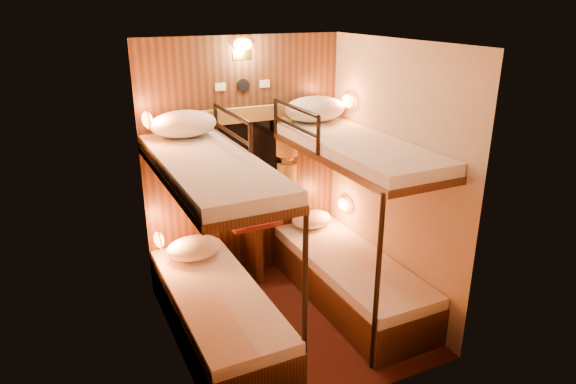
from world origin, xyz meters
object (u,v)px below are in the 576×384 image
bunk_left (216,278)px  bunk_right (351,247)px  table (254,241)px  bottle_left (251,209)px  bottle_right (266,208)px

bunk_left → bunk_right: size_ratio=1.00×
table → bottle_left: 0.33m
bunk_left → bottle_right: bunk_left is taller
bunk_left → bottle_left: bunk_left is taller
bottle_left → bottle_right: bottle_right is taller
bunk_right → bottle_right: size_ratio=7.72×
bunk_left → bunk_right: (1.30, 0.00, 0.00)m
bottle_right → table: bearing=177.4°
table → bottle_right: 0.37m
bunk_left → bunk_right: same height
bottle_left → bunk_left: bearing=-127.9°
bunk_left → bottle_left: (0.66, 0.84, 0.18)m
table → bottle_left: bearing=81.6°
bottle_left → bottle_right: size_ratio=0.87×
bunk_right → bottle_left: size_ratio=8.84×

